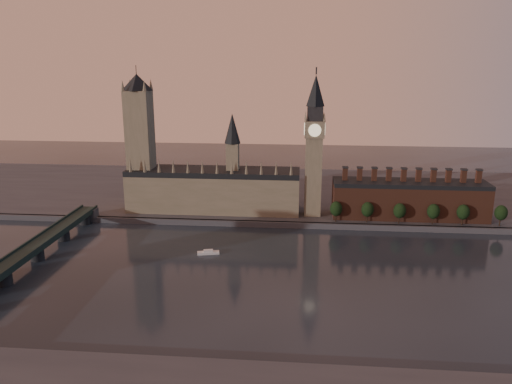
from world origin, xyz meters
TOP-DOWN VIEW (x-y plane):
  - ground at (0.00, 0.00)m, footprint 900.00×900.00m
  - north_bank at (0.00, 178.04)m, footprint 900.00×182.00m
  - palace_of_westminster at (-64.41, 114.91)m, footprint 130.00×30.30m
  - victoria_tower at (-120.00, 115.00)m, footprint 24.00×24.00m
  - big_ben at (10.00, 110.00)m, footprint 15.00×15.00m
  - chimney_block at (80.00, 110.00)m, footprint 110.00×25.00m
  - embankment_tree_0 at (26.45, 94.53)m, footprint 8.60×8.60m
  - embankment_tree_1 at (48.48, 94.94)m, footprint 8.60×8.60m
  - embankment_tree_2 at (70.56, 93.84)m, footprint 8.60×8.60m
  - embankment_tree_3 at (93.79, 94.29)m, footprint 8.60×8.60m
  - embankment_tree_4 at (113.98, 94.51)m, footprint 8.60×8.60m
  - embankment_tree_5 at (139.57, 95.05)m, footprint 8.60×8.60m
  - westminster_bridge at (-155.00, -2.70)m, footprint 14.00×200.00m
  - river_boat at (-54.99, 35.52)m, footprint 13.93×6.65m

SIDE VIEW (x-z plane):
  - ground at x=0.00m, z-range 0.00..0.00m
  - river_boat at x=-54.99m, z-range -0.31..2.37m
  - north_bank at x=0.00m, z-range 0.00..4.00m
  - westminster_bridge at x=-155.00m, z-range 1.66..13.21m
  - embankment_tree_0 at x=26.45m, z-range 6.03..20.91m
  - embankment_tree_1 at x=48.48m, z-range 6.03..20.91m
  - embankment_tree_2 at x=70.56m, z-range 6.03..20.91m
  - embankment_tree_3 at x=93.79m, z-range 6.03..20.91m
  - embankment_tree_4 at x=113.98m, z-range 6.03..20.91m
  - embankment_tree_5 at x=139.57m, z-range 6.03..20.91m
  - chimney_block at x=80.00m, z-range -0.68..36.32m
  - palace_of_westminster at x=-64.41m, z-range -15.37..58.63m
  - big_ben at x=10.00m, z-range 3.33..110.33m
  - victoria_tower at x=-120.00m, z-range 5.09..113.09m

